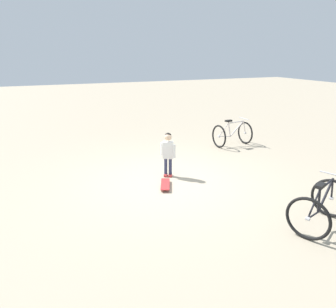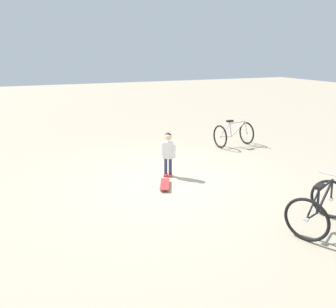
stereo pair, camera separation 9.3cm
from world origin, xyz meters
TOP-DOWN VIEW (x-y plane):
  - ground_plane at (0.00, 0.00)m, footprint 50.00×50.00m
  - child_person at (0.34, -0.11)m, footprint 0.35×0.28m
  - skateboard at (-0.23, 0.19)m, footprint 0.65×0.42m
  - bicycle_near at (1.93, -2.98)m, footprint 0.77×1.11m
  - bicycle_far at (-2.74, -1.58)m, footprint 1.06×1.26m

SIDE VIEW (x-z plane):
  - ground_plane at x=0.00m, z-range 0.00..0.00m
  - skateboard at x=-0.23m, z-range 0.02..0.10m
  - bicycle_far at x=-2.74m, z-range -0.04..0.80m
  - bicycle_near at x=1.93m, z-range -0.04..0.80m
  - child_person at x=0.34m, z-range 0.13..1.19m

